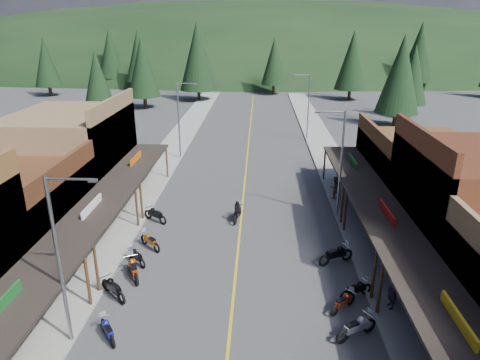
# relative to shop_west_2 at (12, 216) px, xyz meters

# --- Properties ---
(ground) EXTENTS (220.00, 220.00, 0.00)m
(ground) POSITION_rel_shop_west_2_xyz_m (13.75, -1.70, -2.53)
(ground) COLOR #38383A
(ground) RESTS_ON ground
(centerline) EXTENTS (0.15, 90.00, 0.01)m
(centerline) POSITION_rel_shop_west_2_xyz_m (13.75, 18.30, -2.53)
(centerline) COLOR gold
(centerline) RESTS_ON ground
(sidewalk_west) EXTENTS (3.40, 94.00, 0.15)m
(sidewalk_west) POSITION_rel_shop_west_2_xyz_m (5.05, 18.30, -2.46)
(sidewalk_west) COLOR gray
(sidewalk_west) RESTS_ON ground
(sidewalk_east) EXTENTS (3.40, 94.00, 0.15)m
(sidewalk_east) POSITION_rel_shop_west_2_xyz_m (22.45, 18.30, -2.46)
(sidewalk_east) COLOR gray
(sidewalk_east) RESTS_ON ground
(shop_west_2) EXTENTS (10.90, 9.00, 6.20)m
(shop_west_2) POSITION_rel_shop_west_2_xyz_m (0.00, 0.00, 0.00)
(shop_west_2) COLOR #3F2111
(shop_west_2) RESTS_ON ground
(shop_west_3) EXTENTS (10.90, 10.20, 8.20)m
(shop_west_3) POSITION_rel_shop_west_2_xyz_m (-0.03, 9.60, 0.99)
(shop_west_3) COLOR brown
(shop_west_3) RESTS_ON ground
(shop_east_2) EXTENTS (10.90, 9.00, 8.20)m
(shop_east_2) POSITION_rel_shop_west_2_xyz_m (27.54, 0.00, 0.99)
(shop_east_2) COLOR #562B19
(shop_east_2) RESTS_ON ground
(shop_east_3) EXTENTS (10.90, 10.20, 6.20)m
(shop_east_3) POSITION_rel_shop_west_2_xyz_m (27.51, 9.60, -0.00)
(shop_east_3) COLOR #4C2D16
(shop_east_3) RESTS_ON ground
(streetlight_0) EXTENTS (2.16, 0.18, 8.00)m
(streetlight_0) POSITION_rel_shop_west_2_xyz_m (6.80, -7.70, 1.93)
(streetlight_0) COLOR gray
(streetlight_0) RESTS_ON ground
(streetlight_1) EXTENTS (2.16, 0.18, 8.00)m
(streetlight_1) POSITION_rel_shop_west_2_xyz_m (6.80, 20.30, 1.93)
(streetlight_1) COLOR gray
(streetlight_1) RESTS_ON ground
(streetlight_2) EXTENTS (2.16, 0.18, 8.00)m
(streetlight_2) POSITION_rel_shop_west_2_xyz_m (20.71, 6.30, 1.93)
(streetlight_2) COLOR gray
(streetlight_2) RESTS_ON ground
(streetlight_3) EXTENTS (2.16, 0.18, 8.00)m
(streetlight_3) POSITION_rel_shop_west_2_xyz_m (20.71, 28.30, 1.93)
(streetlight_3) COLOR gray
(streetlight_3) RESTS_ON ground
(ridge_hill) EXTENTS (310.00, 140.00, 60.00)m
(ridge_hill) POSITION_rel_shop_west_2_xyz_m (13.75, 133.30, -2.53)
(ridge_hill) COLOR black
(ridge_hill) RESTS_ON ground
(pine_0) EXTENTS (5.04, 5.04, 11.00)m
(pine_0) POSITION_rel_shop_west_2_xyz_m (-26.25, 60.30, 3.95)
(pine_0) COLOR black
(pine_0) RESTS_ON ground
(pine_1) EXTENTS (5.88, 5.88, 12.50)m
(pine_1) POSITION_rel_shop_west_2_xyz_m (-10.25, 68.30, 4.70)
(pine_1) COLOR black
(pine_1) RESTS_ON ground
(pine_2) EXTENTS (6.72, 6.72, 14.00)m
(pine_2) POSITION_rel_shop_west_2_xyz_m (3.75, 56.30, 5.46)
(pine_2) COLOR black
(pine_2) RESTS_ON ground
(pine_3) EXTENTS (5.04, 5.04, 11.00)m
(pine_3) POSITION_rel_shop_west_2_xyz_m (17.75, 64.30, 3.95)
(pine_3) COLOR black
(pine_3) RESTS_ON ground
(pine_4) EXTENTS (5.88, 5.88, 12.50)m
(pine_4) POSITION_rel_shop_west_2_xyz_m (31.75, 58.30, 4.70)
(pine_4) COLOR black
(pine_4) RESTS_ON ground
(pine_5) EXTENTS (6.72, 6.72, 14.00)m
(pine_5) POSITION_rel_shop_west_2_xyz_m (47.75, 70.30, 5.46)
(pine_5) COLOR black
(pine_5) RESTS_ON ground
(pine_7) EXTENTS (5.88, 5.88, 12.50)m
(pine_7) POSITION_rel_shop_west_2_xyz_m (-18.25, 74.30, 4.70)
(pine_7) COLOR black
(pine_7) RESTS_ON ground
(pine_8) EXTENTS (4.48, 4.48, 10.00)m
(pine_8) POSITION_rel_shop_west_2_xyz_m (-8.25, 38.30, 3.44)
(pine_8) COLOR black
(pine_8) RESTS_ON ground
(pine_9) EXTENTS (4.93, 4.93, 10.80)m
(pine_9) POSITION_rel_shop_west_2_xyz_m (37.75, 43.30, 3.85)
(pine_9) COLOR black
(pine_9) RESTS_ON ground
(pine_10) EXTENTS (5.38, 5.38, 11.60)m
(pine_10) POSITION_rel_shop_west_2_xyz_m (-4.25, 48.30, 4.25)
(pine_10) COLOR black
(pine_10) RESTS_ON ground
(pine_11) EXTENTS (5.82, 5.82, 12.40)m
(pine_11) POSITION_rel_shop_west_2_xyz_m (33.75, 36.30, 4.65)
(pine_11) COLOR black
(pine_11) RESTS_ON ground
(bike_west_5) EXTENTS (1.60, 1.88, 1.07)m
(bike_west_5) POSITION_rel_shop_west_2_xyz_m (8.23, -7.40, -2.00)
(bike_west_5) COLOR navy
(bike_west_5) RESTS_ON ground
(bike_west_6) EXTENTS (2.12, 2.04, 1.26)m
(bike_west_6) POSITION_rel_shop_west_2_xyz_m (7.48, -4.30, -1.90)
(bike_west_6) COLOR black
(bike_west_6) RESTS_ON ground
(bike_west_7) EXTENTS (1.69, 2.38, 1.30)m
(bike_west_7) POSITION_rel_shop_west_2_xyz_m (8.01, -2.41, -1.88)
(bike_west_7) COLOR #AE3B0C
(bike_west_7) RESTS_ON ground
(bike_west_8) EXTENTS (1.79, 1.80, 1.09)m
(bike_west_8) POSITION_rel_shop_west_2_xyz_m (7.76, -0.92, -1.99)
(bike_west_8) COLOR black
(bike_west_8) RESTS_ON ground
(bike_west_9) EXTENTS (1.95, 1.92, 1.17)m
(bike_west_9) POSITION_rel_shop_west_2_xyz_m (8.14, 0.96, -1.95)
(bike_west_9) COLOR #A14F0B
(bike_west_9) RESTS_ON ground
(bike_west_10) EXTENTS (2.20, 1.84, 1.24)m
(bike_west_10) POSITION_rel_shop_west_2_xyz_m (7.56, 4.85, -1.91)
(bike_west_10) COLOR black
(bike_west_10) RESTS_ON ground
(bike_east_5) EXTENTS (2.30, 1.77, 1.28)m
(bike_east_5) POSITION_rel_shop_west_2_xyz_m (19.56, -6.81, -1.90)
(bike_east_5) COLOR #A4A4A9
(bike_east_5) RESTS_ON ground
(bike_east_6) EXTENTS (1.80, 1.76, 1.08)m
(bike_east_6) POSITION_rel_shop_west_2_xyz_m (19.31, -4.82, -1.99)
(bike_east_6) COLOR maroon
(bike_east_6) RESTS_ON ground
(bike_east_7) EXTENTS (2.05, 1.50, 1.13)m
(bike_east_7) POSITION_rel_shop_west_2_xyz_m (20.17, -3.77, -1.97)
(bike_east_7) COLOR black
(bike_east_7) RESTS_ON ground
(bike_east_8) EXTENTS (2.40, 1.68, 1.31)m
(bike_east_8) POSITION_rel_shop_west_2_xyz_m (19.69, -0.33, -1.88)
(bike_east_8) COLOR black
(bike_east_8) RESTS_ON ground
(rider_on_bike) EXTENTS (1.05, 2.22, 1.62)m
(rider_on_bike) POSITION_rel_shop_west_2_xyz_m (13.50, 5.36, -1.88)
(rider_on_bike) COLOR black
(rider_on_bike) RESTS_ON ground
(pedestrian_east_a) EXTENTS (0.49, 0.71, 1.88)m
(pedestrian_east_a) POSITION_rel_shop_west_2_xyz_m (21.71, -4.69, -1.44)
(pedestrian_east_a) COLOR #241E2E
(pedestrian_east_a) RESTS_ON sidewalk_east
(pedestrian_east_b) EXTENTS (1.04, 0.82, 1.88)m
(pedestrian_east_b) POSITION_rel_shop_west_2_xyz_m (21.17, 9.58, -1.44)
(pedestrian_east_b) COLOR brown
(pedestrian_east_b) RESTS_ON sidewalk_east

